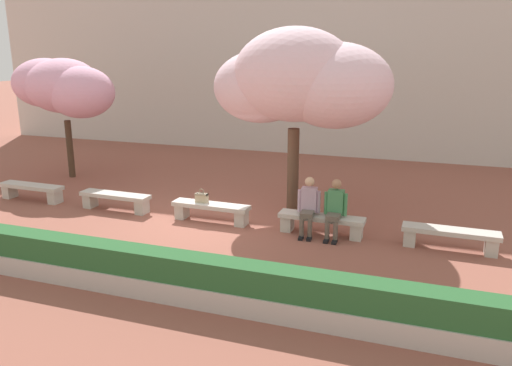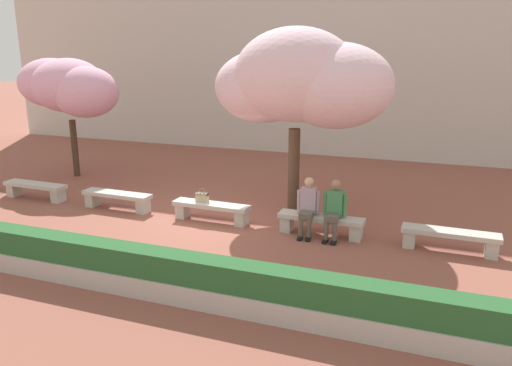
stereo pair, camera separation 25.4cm
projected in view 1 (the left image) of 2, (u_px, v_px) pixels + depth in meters
ground_plane at (211, 221)px, 11.98m from camera, size 100.00×100.00×0.00m
building_facade at (315, 22)px, 20.37m from camera, size 28.00×4.00×10.25m
stone_bench_west_end at (31, 189)px, 13.60m from camera, size 1.92×0.45×0.45m
stone_bench_near_west at (115, 199)px, 12.75m from camera, size 1.92×0.45×0.45m
stone_bench_center at (211, 209)px, 11.90m from camera, size 1.92×0.45×0.45m
stone_bench_near_east at (321, 221)px, 11.05m from camera, size 1.92×0.45×0.45m
stone_bench_east_end at (450, 236)px, 10.20m from camera, size 1.92×0.45×0.45m
person_seated_left at (308, 204)px, 11.00m from camera, size 0.51×0.70×1.29m
person_seated_right at (335, 207)px, 10.81m from camera, size 0.51×0.68×1.29m
handbag at (202, 197)px, 11.94m from camera, size 0.30×0.15×0.34m
cherry_tree_main at (302, 82)px, 11.83m from camera, size 4.36×3.02×4.53m
cherry_tree_secondary at (63, 87)px, 15.48m from camera, size 3.54×2.32×3.76m
planter_hedge_foreground at (121, 268)px, 8.48m from camera, size 15.72×0.50×0.80m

